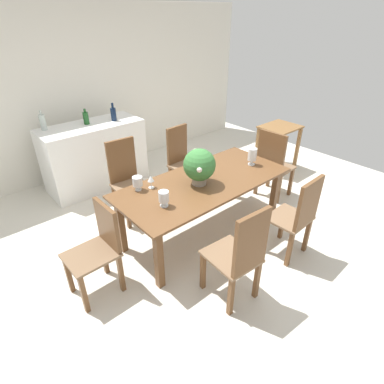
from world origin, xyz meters
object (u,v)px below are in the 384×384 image
flower_centerpiece (199,166)px  crystal_vase_center_near (138,182)px  wine_bottle_clear (86,118)px  chair_near_left (240,254)px  crystal_vase_right (164,197)px  chair_far_left (127,177)px  wine_bottle_tall (43,122)px  chair_far_right (182,158)px  wine_bottle_dark (113,114)px  kitchen_counter (95,156)px  crystal_vase_left (252,155)px  wine_glass (151,179)px  chair_near_right (298,215)px  side_table (279,137)px  chair_foot_end (273,162)px  chair_head_end (99,246)px  dining_table (204,188)px

flower_centerpiece → crystal_vase_center_near: (-0.60, 0.34, -0.13)m
crystal_vase_center_near → wine_bottle_clear: 1.81m
chair_near_left → crystal_vase_right: chair_near_left is taller
chair_far_left → wine_bottle_tall: wine_bottle_tall is taller
chair_far_right → wine_bottle_dark: size_ratio=3.86×
kitchen_counter → wine_bottle_tall: wine_bottle_tall is taller
crystal_vase_left → kitchen_counter: size_ratio=0.15×
chair_far_left → kitchen_counter: (0.06, 1.07, -0.07)m
flower_centerpiece → wine_glass: size_ratio=2.83×
chair_near_right → chair_far_left: size_ratio=0.95×
wine_bottle_clear → side_table: size_ratio=0.29×
chair_near_right → chair_foot_end: (0.88, 0.97, 0.01)m
chair_near_left → chair_head_end: chair_near_left is taller
chair_head_end → crystal_vase_right: bearing=79.0°
wine_bottle_dark → chair_near_right: bearing=-80.3°
chair_head_end → side_table: 3.64m
chair_near_left → wine_bottle_tall: bearing=-77.0°
wine_bottle_tall → side_table: 3.70m
crystal_vase_left → crystal_vase_right: (-1.43, -0.05, -0.03)m
flower_centerpiece → chair_head_end: bearing=179.5°
crystal_vase_center_near → side_table: size_ratio=0.21×
chair_far_right → wine_bottle_tall: 2.00m
chair_far_right → wine_glass: bearing=-149.1°
dining_table → chair_far_left: size_ratio=1.98×
chair_near_left → kitchen_counter: bearing=-87.3°
chair_near_right → flower_centerpiece: 1.19m
dining_table → wine_bottle_dark: bearing=90.9°
chair_foot_end → chair_head_end: 2.71m
flower_centerpiece → wine_bottle_clear: bearing=99.1°
chair_foot_end → side_table: size_ratio=1.33×
crystal_vase_right → wine_bottle_dark: (0.64, 2.11, 0.26)m
kitchen_counter → chair_near_right: bearing=-73.8°
wine_bottle_dark → chair_foot_end: bearing=-55.2°
chair_far_right → crystal_vase_left: chair_far_right is taller
crystal_vase_center_near → wine_bottle_clear: bearing=81.4°
wine_glass → wine_bottle_clear: 1.85m
dining_table → kitchen_counter: 2.10m
dining_table → chair_near_right: size_ratio=2.08×
chair_near_right → crystal_vase_right: size_ratio=5.98×
dining_table → wine_bottle_tall: wine_bottle_tall is taller
chair_foot_end → chair_near_left: bearing=115.0°
chair_far_left → chair_far_right: (0.93, -0.01, -0.01)m
crystal_vase_center_near → crystal_vase_right: bearing=-87.2°
wine_bottle_tall → kitchen_counter: bearing=-18.5°
wine_bottle_clear → chair_head_end: bearing=-114.0°
crystal_vase_right → chair_near_right: bearing=-36.9°
wine_bottle_clear → side_table: (2.67, -1.58, -0.51)m
chair_head_end → side_table: size_ratio=1.21×
crystal_vase_left → chair_near_left: bearing=-143.5°
chair_far_left → flower_centerpiece: 1.14m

